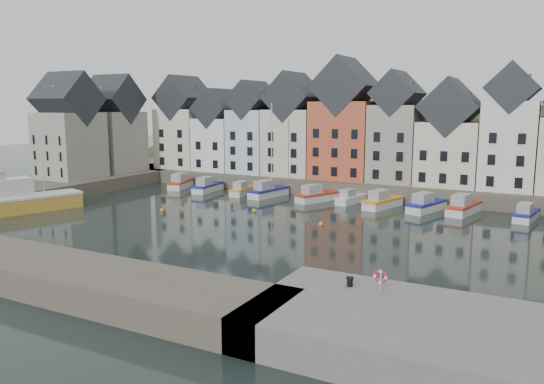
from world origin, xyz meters
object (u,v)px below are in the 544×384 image
Objects in this scene: boat_d at (268,191)px; mooring_bollard at (350,281)px; life_ring_post at (381,277)px; boat_a at (181,183)px; large_vessel at (22,200)px.

mooring_bollard is at bearing -44.32° from boat_d.
boat_d reaches higher than life_ring_post.
boat_a is at bearing 139.44° from life_ring_post.
boat_d is at bearing 126.91° from life_ring_post.
large_vessel reaches higher than life_ring_post.
boat_a is 15.84m from boat_d.
mooring_bollard is at bearing -179.77° from life_ring_post.
boat_a is 5.44× the size of life_ring_post.
boat_a is 12.64× the size of mooring_bollard.
boat_d is 23.71× the size of mooring_bollard.
mooring_bollard is 1.95m from life_ring_post.
boat_a is at bearing 138.16° from mooring_bollard.
mooring_bollard is (40.56, -36.32, 1.54)m from boat_a.
large_vessel is (-5.17, -24.26, 0.76)m from boat_a.
life_ring_post is (26.61, -35.43, 2.00)m from boat_d.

